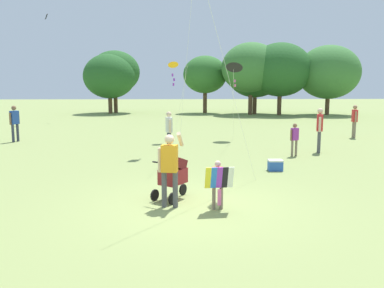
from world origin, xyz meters
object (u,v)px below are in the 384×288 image
child_with_butterfly_kite (218,180)px  kite_green_novelty (234,68)px  person_couple_left (295,137)px  person_adult_flyer (170,164)px  kite_blue_high (173,66)px  person_back_turned (169,128)px  cooler_box (275,165)px  person_kid_running (320,127)px  person_red_shirt (355,119)px  stroller (173,174)px  person_sitting_far (15,121)px

child_with_butterfly_kite → kite_green_novelty: bearing=80.8°
kite_green_novelty → person_couple_left: size_ratio=3.54×
person_adult_flyer → kite_blue_high: bearing=90.1°
person_adult_flyer → kite_blue_high: (-0.02, 10.79, 2.55)m
person_back_turned → cooler_box: bearing=-47.1°
person_couple_left → person_kid_running: person_kid_running is taller
person_red_shirt → cooler_box: bearing=-127.0°
stroller → person_kid_running: (5.72, 6.45, 0.44)m
kite_blue_high → person_couple_left: kite_blue_high is taller
kite_green_novelty → cooler_box: kite_green_novelty is taller
stroller → kite_blue_high: 10.55m
kite_green_novelty → kite_blue_high: kite_blue_high is taller
stroller → kite_blue_high: bearing=90.6°
child_with_butterfly_kite → person_adult_flyer: (-1.06, 0.23, 0.33)m
person_red_shirt → cooler_box: size_ratio=3.69×
person_kid_running → person_couple_left: bearing=-147.4°
kite_blue_high → person_kid_running: (5.82, -3.67, -2.50)m
cooler_box → person_adult_flyer: bearing=-130.8°
child_with_butterfly_kite → person_kid_running: bearing=57.2°
kite_green_novelty → person_kid_running: kite_green_novelty is taller
person_red_shirt → person_back_turned: person_red_shirt is taller
person_couple_left → kite_green_novelty: bearing=108.1°
person_adult_flyer → person_kid_running: size_ratio=0.97×
person_adult_flyer → kite_blue_high: kite_blue_high is taller
child_with_butterfly_kite → person_adult_flyer: bearing=167.6°
person_kid_running → stroller: bearing=-131.5°
stroller → person_sitting_far: bearing=127.2°
stroller → person_couple_left: 7.26m
kite_green_novelty → person_red_shirt: 6.61m
person_sitting_far → cooler_box: 12.77m
kite_blue_high → person_kid_running: kite_blue_high is taller
person_kid_running → person_sitting_far: bearing=165.2°
person_sitting_far → person_red_shirt: bearing=2.9°
person_sitting_far → person_couple_left: (12.07, -4.27, -0.27)m
cooler_box → child_with_butterfly_kite: bearing=-118.8°
person_red_shirt → person_couple_left: size_ratio=1.32×
person_kid_running → cooler_box: person_kid_running is taller
person_red_shirt → person_couple_left: bearing=-131.1°
person_red_shirt → kite_blue_high: bearing=-175.7°
kite_blue_high → cooler_box: (3.30, -7.01, -3.37)m
kite_green_novelty → cooler_box: bearing=-87.5°
child_with_butterfly_kite → kite_blue_high: kite_blue_high is taller
kite_blue_high → person_couple_left: bearing=-43.9°
person_adult_flyer → kite_blue_high: size_ratio=0.46×
kite_green_novelty → person_back_turned: size_ratio=2.73×
person_back_turned → person_couple_left: bearing=-13.6°
child_with_butterfly_kite → person_adult_flyer: person_adult_flyer is taller
stroller → person_back_turned: size_ratio=0.65×
person_couple_left → person_red_shirt: bearing=48.9°
person_sitting_far → person_back_turned: 7.95m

